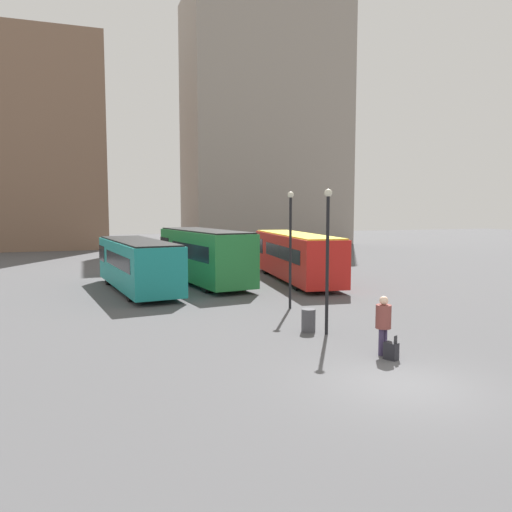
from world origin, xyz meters
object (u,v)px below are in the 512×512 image
(bus_0, at_px, (137,263))
(bus_2, at_px, (295,255))
(lamp_post_0, at_px, (290,240))
(lamp_post_1, at_px, (327,249))
(bus_1, at_px, (204,255))
(suitcase, at_px, (391,351))
(traveler, at_px, (383,320))
(trash_bin, at_px, (308,320))

(bus_0, distance_m, bus_2, 9.93)
(bus_2, height_order, lamp_post_0, lamp_post_0)
(lamp_post_0, height_order, lamp_post_1, lamp_post_0)
(bus_1, relative_size, bus_2, 0.82)
(suitcase, height_order, lamp_post_0, lamp_post_0)
(traveler, height_order, lamp_post_0, lamp_post_0)
(traveler, distance_m, trash_bin, 3.64)
(bus_1, xyz_separation_m, trash_bin, (0.95, -12.82, -1.36))
(suitcase, distance_m, lamp_post_1, 4.45)
(bus_0, bearing_deg, bus_1, -81.00)
(trash_bin, bearing_deg, suitcase, -77.30)
(bus_2, bearing_deg, bus_0, 100.81)
(bus_1, distance_m, lamp_post_1, 13.54)
(bus_2, relative_size, lamp_post_1, 2.26)
(bus_0, bearing_deg, lamp_post_1, -162.94)
(lamp_post_1, bearing_deg, trash_bin, 127.08)
(trash_bin, bearing_deg, traveler, -74.87)
(traveler, bearing_deg, bus_1, -17.91)
(bus_1, distance_m, lamp_post_0, 8.93)
(lamp_post_1, bearing_deg, lamp_post_0, 82.83)
(bus_1, xyz_separation_m, lamp_post_0, (2.00, -8.59, 1.38))
(bus_1, relative_size, suitcase, 12.74)
(bus_0, relative_size, trash_bin, 11.98)
(suitcase, relative_size, trash_bin, 0.90)
(bus_2, xyz_separation_m, suitcase, (-3.98, -16.40, -1.36))
(suitcase, bearing_deg, lamp_post_0, -25.61)
(bus_2, bearing_deg, lamp_post_0, 161.30)
(bus_1, height_order, suitcase, bus_1)
(bus_0, height_order, trash_bin, bus_0)
(bus_2, xyz_separation_m, lamp_post_1, (-4.43, -13.02, 1.49))
(traveler, relative_size, suitcase, 2.43)
(bus_2, xyz_separation_m, lamp_post_0, (-3.82, -8.21, 1.52))
(traveler, bearing_deg, suitcase, 151.06)
(bus_1, bearing_deg, lamp_post_1, 177.65)
(lamp_post_1, bearing_deg, suitcase, -82.42)
(bus_1, height_order, lamp_post_1, lamp_post_1)
(lamp_post_1, bearing_deg, bus_1, 95.95)
(lamp_post_0, relative_size, trash_bin, 6.26)
(bus_2, distance_m, suitcase, 16.93)
(lamp_post_0, height_order, trash_bin, lamp_post_0)
(bus_2, distance_m, trash_bin, 13.41)
(lamp_post_0, bearing_deg, trash_bin, -103.96)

